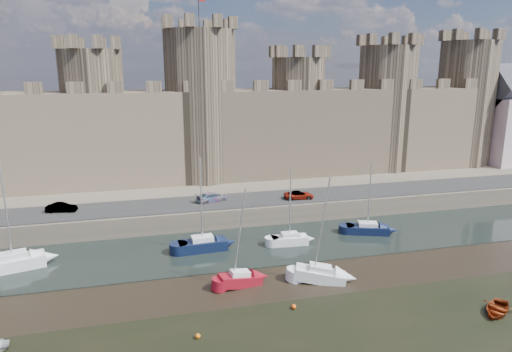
% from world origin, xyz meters
% --- Properties ---
extents(water_channel, '(160.00, 12.00, 0.08)m').
position_xyz_m(water_channel, '(0.00, 24.00, 0.04)').
color(water_channel, black).
rests_on(water_channel, ground).
extents(quay, '(160.00, 60.00, 2.50)m').
position_xyz_m(quay, '(0.00, 60.00, 1.25)').
color(quay, '#4C443A').
rests_on(quay, ground).
extents(road, '(160.00, 7.00, 0.10)m').
position_xyz_m(road, '(0.00, 34.00, 2.55)').
color(road, black).
rests_on(road, quay).
extents(castle, '(108.50, 11.00, 29.00)m').
position_xyz_m(castle, '(-0.64, 48.00, 11.67)').
color(castle, '#42382B').
rests_on(castle, quay).
extents(car_1, '(3.81, 1.85, 1.20)m').
position_xyz_m(car_1, '(-17.52, 34.52, 3.10)').
color(car_1, gray).
rests_on(car_1, quay).
extents(car_2, '(4.63, 2.95, 1.25)m').
position_xyz_m(car_2, '(1.31, 34.41, 3.13)').
color(car_2, gray).
rests_on(car_2, quay).
extents(car_3, '(4.25, 2.35, 1.13)m').
position_xyz_m(car_3, '(12.94, 32.69, 3.06)').
color(car_3, gray).
rests_on(car_3, quay).
extents(sailboat_0, '(6.38, 3.85, 11.18)m').
position_xyz_m(sailboat_0, '(-20.79, 23.91, 0.85)').
color(sailboat_0, silver).
rests_on(sailboat_0, ground).
extents(sailboat_1, '(5.44, 2.38, 10.67)m').
position_xyz_m(sailboat_1, '(-1.48, 23.96, 0.83)').
color(sailboat_1, black).
rests_on(sailboat_1, ground).
extents(sailboat_2, '(4.31, 1.91, 9.07)m').
position_xyz_m(sailboat_2, '(8.50, 23.27, 0.75)').
color(sailboat_2, silver).
rests_on(sailboat_2, ground).
extents(sailboat_3, '(5.45, 3.57, 8.91)m').
position_xyz_m(sailboat_3, '(18.96, 24.31, 0.71)').
color(sailboat_3, black).
rests_on(sailboat_3, ground).
extents(sailboat_4, '(4.26, 2.21, 9.49)m').
position_xyz_m(sailboat_4, '(0.80, 14.88, 0.71)').
color(sailboat_4, maroon).
rests_on(sailboat_4, ground).
extents(sailboat_5, '(5.13, 3.42, 10.31)m').
position_xyz_m(sailboat_5, '(8.46, 13.84, 0.74)').
color(sailboat_5, silver).
rests_on(sailboat_5, ground).
extents(dinghy_4, '(4.37, 4.17, 0.74)m').
position_xyz_m(dinghy_4, '(20.57, 4.66, 0.37)').
color(dinghy_4, maroon).
rests_on(dinghy_4, ground).
extents(buoy_1, '(0.40, 0.40, 0.40)m').
position_xyz_m(buoy_1, '(-4.16, 7.25, 0.20)').
color(buoy_1, '#E06009').
rests_on(buoy_1, ground).
extents(buoy_3, '(0.43, 0.43, 0.43)m').
position_xyz_m(buoy_3, '(4.33, 9.56, 0.21)').
color(buoy_3, '#DD4709').
rests_on(buoy_3, ground).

